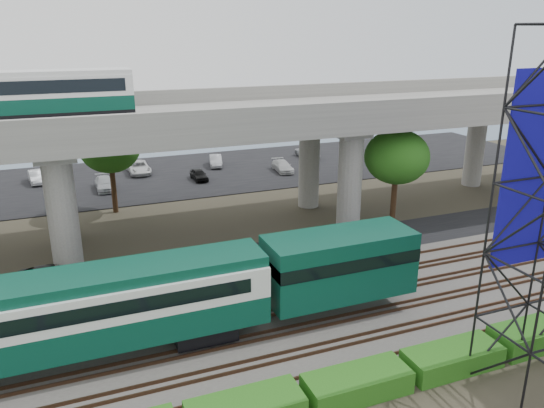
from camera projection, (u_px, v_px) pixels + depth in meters
name	position (u px, v px, depth m)	size (l,w,h in m)	color
ground	(294.00, 346.00, 26.09)	(140.00, 140.00, 0.00)	#474233
ballast_bed	(279.00, 324.00, 27.83)	(90.00, 12.00, 0.20)	slate
service_road	(231.00, 262.00, 35.35)	(90.00, 5.00, 0.08)	black
parking_lot	(164.00, 176.00, 56.09)	(90.00, 18.00, 0.08)	black
harbor_water	(135.00, 138.00, 75.51)	(140.00, 40.00, 0.03)	#496279
rail_tracks	(279.00, 321.00, 27.77)	(90.00, 9.52, 0.16)	#472D1E
commuter_train	(107.00, 306.00, 24.01)	(29.30, 3.06, 4.30)	black
overpass	(194.00, 128.00, 37.36)	(80.00, 12.00, 12.40)	#9E9B93
hedge_strip	(357.00, 383.00, 22.48)	(34.60, 1.80, 1.20)	#1E5A14
trees	(140.00, 169.00, 36.98)	(40.94, 16.94, 7.69)	#382314
suv	(52.00, 276.00, 31.91)	(2.02, 4.39, 1.22)	black
parked_cars	(163.00, 171.00, 55.61)	(38.94, 9.42, 1.30)	white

